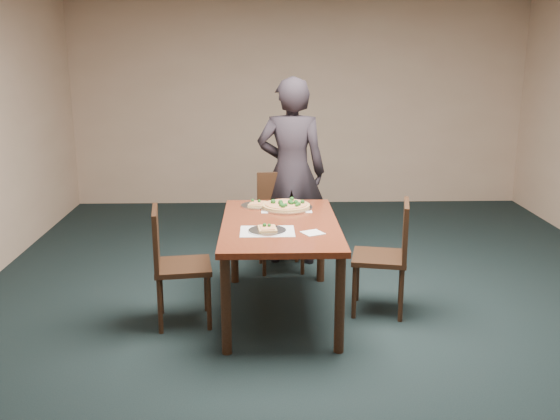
{
  "coord_description": "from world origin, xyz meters",
  "views": [
    {
      "loc": [
        -0.5,
        -4.37,
        2.05
      ],
      "look_at": [
        -0.36,
        0.28,
        0.85
      ],
      "focal_mm": 40.0,
      "sensor_mm": 36.0,
      "label": 1
    }
  ],
  "objects_px": {
    "dining_table": "(280,234)",
    "slice_plate_far": "(257,205)",
    "chair_left": "(172,259)",
    "chair_right": "(390,250)",
    "slice_plate_near": "(267,230)",
    "diner": "(291,172)",
    "pizza_pan": "(286,206)",
    "chair_far": "(280,215)"
  },
  "relations": [
    {
      "from": "dining_table",
      "to": "slice_plate_far",
      "type": "height_order",
      "value": "slice_plate_far"
    },
    {
      "from": "chair_left",
      "to": "chair_right",
      "type": "xyz_separation_m",
      "value": [
        1.69,
        0.16,
        0.0
      ]
    },
    {
      "from": "chair_right",
      "to": "slice_plate_near",
      "type": "relative_size",
      "value": 3.25
    },
    {
      "from": "diner",
      "to": "dining_table",
      "type": "bearing_deg",
      "value": 88.55
    },
    {
      "from": "pizza_pan",
      "to": "slice_plate_near",
      "type": "height_order",
      "value": "pizza_pan"
    },
    {
      "from": "chair_right",
      "to": "diner",
      "type": "relative_size",
      "value": 0.5
    },
    {
      "from": "chair_far",
      "to": "pizza_pan",
      "type": "relative_size",
      "value": 2.05
    },
    {
      "from": "diner",
      "to": "slice_plate_far",
      "type": "distance_m",
      "value": 0.81
    },
    {
      "from": "slice_plate_near",
      "to": "slice_plate_far",
      "type": "xyz_separation_m",
      "value": [
        -0.08,
        0.77,
        -0.0
      ]
    },
    {
      "from": "dining_table",
      "to": "chair_left",
      "type": "height_order",
      "value": "chair_left"
    },
    {
      "from": "chair_left",
      "to": "slice_plate_far",
      "type": "xyz_separation_m",
      "value": [
        0.64,
        0.7,
        0.25
      ]
    },
    {
      "from": "chair_far",
      "to": "slice_plate_far",
      "type": "xyz_separation_m",
      "value": [
        -0.21,
        -0.57,
        0.25
      ]
    },
    {
      "from": "chair_left",
      "to": "slice_plate_far",
      "type": "relative_size",
      "value": 3.25
    },
    {
      "from": "dining_table",
      "to": "diner",
      "type": "bearing_deg",
      "value": 83.3
    },
    {
      "from": "dining_table",
      "to": "chair_right",
      "type": "distance_m",
      "value": 0.88
    },
    {
      "from": "diner",
      "to": "pizza_pan",
      "type": "distance_m",
      "value": 0.83
    },
    {
      "from": "pizza_pan",
      "to": "slice_plate_near",
      "type": "bearing_deg",
      "value": -103.83
    },
    {
      "from": "dining_table",
      "to": "slice_plate_far",
      "type": "xyz_separation_m",
      "value": [
        -0.18,
        0.53,
        0.1
      ]
    },
    {
      "from": "chair_left",
      "to": "diner",
      "type": "xyz_separation_m",
      "value": [
        0.97,
        1.42,
        0.39
      ]
    },
    {
      "from": "pizza_pan",
      "to": "diner",
      "type": "bearing_deg",
      "value": 84.3
    },
    {
      "from": "dining_table",
      "to": "diner",
      "type": "xyz_separation_m",
      "value": [
        0.15,
        1.26,
        0.25
      ]
    },
    {
      "from": "chair_far",
      "to": "chair_right",
      "type": "bearing_deg",
      "value": -58.34
    },
    {
      "from": "dining_table",
      "to": "chair_far",
      "type": "relative_size",
      "value": 1.65
    },
    {
      "from": "diner",
      "to": "slice_plate_near",
      "type": "relative_size",
      "value": 6.47
    },
    {
      "from": "chair_left",
      "to": "chair_far",
      "type": "bearing_deg",
      "value": -42.03
    },
    {
      "from": "dining_table",
      "to": "chair_right",
      "type": "relative_size",
      "value": 1.65
    },
    {
      "from": "diner",
      "to": "slice_plate_near",
      "type": "distance_m",
      "value": 1.52
    },
    {
      "from": "dining_table",
      "to": "chair_far",
      "type": "xyz_separation_m",
      "value": [
        0.03,
        1.11,
        -0.14
      ]
    },
    {
      "from": "pizza_pan",
      "to": "slice_plate_far",
      "type": "height_order",
      "value": "pizza_pan"
    },
    {
      "from": "chair_left",
      "to": "chair_right",
      "type": "distance_m",
      "value": 1.7
    },
    {
      "from": "diner",
      "to": "slice_plate_near",
      "type": "xyz_separation_m",
      "value": [
        -0.25,
        -1.5,
        -0.14
      ]
    },
    {
      "from": "dining_table",
      "to": "chair_right",
      "type": "xyz_separation_m",
      "value": [
        0.87,
        -0.01,
        -0.14
      ]
    },
    {
      "from": "pizza_pan",
      "to": "chair_right",
      "type": "bearing_deg",
      "value": -28.98
    },
    {
      "from": "chair_right",
      "to": "pizza_pan",
      "type": "bearing_deg",
      "value": -106.68
    },
    {
      "from": "chair_right",
      "to": "slice_plate_far",
      "type": "relative_size",
      "value": 3.25
    },
    {
      "from": "dining_table",
      "to": "chair_far",
      "type": "bearing_deg",
      "value": 88.23
    },
    {
      "from": "chair_far",
      "to": "chair_left",
      "type": "xyz_separation_m",
      "value": [
        -0.86,
        -1.27,
        0.0
      ]
    },
    {
      "from": "chair_left",
      "to": "slice_plate_far",
      "type": "distance_m",
      "value": 0.98
    },
    {
      "from": "dining_table",
      "to": "diner",
      "type": "distance_m",
      "value": 1.29
    },
    {
      "from": "chair_far",
      "to": "diner",
      "type": "xyz_separation_m",
      "value": [
        0.11,
        0.15,
        0.39
      ]
    },
    {
      "from": "pizza_pan",
      "to": "slice_plate_far",
      "type": "bearing_deg",
      "value": 159.36
    },
    {
      "from": "slice_plate_near",
      "to": "diner",
      "type": "bearing_deg",
      "value": 80.57
    }
  ]
}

